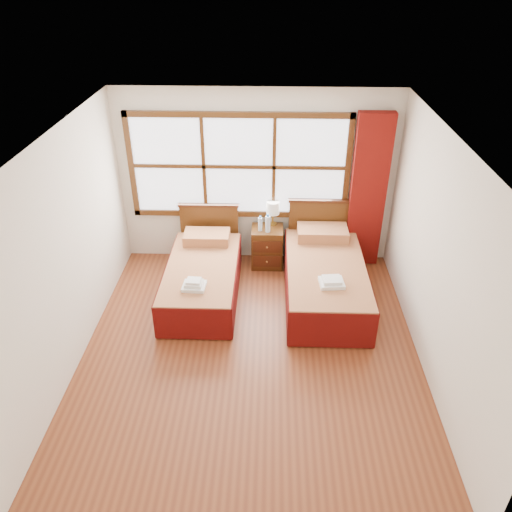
{
  "coord_description": "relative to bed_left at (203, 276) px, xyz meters",
  "views": [
    {
      "loc": [
        0.21,
        -4.5,
        4.1
      ],
      "look_at": [
        0.04,
        0.7,
        0.93
      ],
      "focal_mm": 35.0,
      "sensor_mm": 36.0,
      "label": 1
    }
  ],
  "objects": [
    {
      "name": "nightstand",
      "position": [
        0.88,
        0.8,
        0.02
      ],
      "size": [
        0.46,
        0.46,
        0.62
      ],
      "color": "#4C2B10",
      "rests_on": "floor"
    },
    {
      "name": "towels_right",
      "position": [
        1.7,
        -0.52,
        0.3
      ],
      "size": [
        0.32,
        0.29,
        0.09
      ],
      "rotation": [
        0.0,
        0.0,
        0.09
      ],
      "color": "white",
      "rests_on": "bed_right"
    },
    {
      "name": "wall_right",
      "position": [
        2.71,
        -1.2,
        1.01
      ],
      "size": [
        0.0,
        4.5,
        4.5
      ],
      "primitive_type": "plane",
      "rotation": [
        1.57,
        0.0,
        -1.57
      ],
      "color": "silver",
      "rests_on": "floor"
    },
    {
      "name": "curtain",
      "position": [
        2.31,
        0.91,
        0.88
      ],
      "size": [
        0.5,
        0.16,
        2.3
      ],
      "primitive_type": "cube",
      "color": "maroon",
      "rests_on": "wall_back"
    },
    {
      "name": "bed_right",
      "position": [
        1.68,
        -0.0,
        0.03
      ],
      "size": [
        1.06,
        2.08,
        1.03
      ],
      "color": "#411D0D",
      "rests_on": "floor"
    },
    {
      "name": "floor",
      "position": [
        0.71,
        -1.2,
        -0.29
      ],
      "size": [
        4.5,
        4.5,
        0.0
      ],
      "primitive_type": "plane",
      "color": "brown",
      "rests_on": "ground"
    },
    {
      "name": "towels_left",
      "position": [
        -0.02,
        -0.58,
        0.26
      ],
      "size": [
        0.3,
        0.27,
        0.12
      ],
      "rotation": [
        0.0,
        0.0,
        -0.06
      ],
      "color": "white",
      "rests_on": "bed_left"
    },
    {
      "name": "wall_left",
      "position": [
        -1.29,
        -1.2,
        1.01
      ],
      "size": [
        0.0,
        4.5,
        4.5
      ],
      "primitive_type": "plane",
      "rotation": [
        1.57,
        0.0,
        1.57
      ],
      "color": "silver",
      "rests_on": "floor"
    },
    {
      "name": "bottle_far",
      "position": [
        0.88,
        0.71,
        0.46
      ],
      "size": [
        0.07,
        0.07,
        0.28
      ],
      "color": "#C0DCF7",
      "rests_on": "nightstand"
    },
    {
      "name": "lamp",
      "position": [
        0.95,
        0.94,
        0.6
      ],
      "size": [
        0.19,
        0.19,
        0.37
      ],
      "color": "gold",
      "rests_on": "nightstand"
    },
    {
      "name": "wall_back",
      "position": [
        0.71,
        1.05,
        1.01
      ],
      "size": [
        4.0,
        0.0,
        4.0
      ],
      "primitive_type": "plane",
      "rotation": [
        1.57,
        0.0,
        0.0
      ],
      "color": "silver",
      "rests_on": "floor"
    },
    {
      "name": "ceiling",
      "position": [
        0.71,
        -1.2,
        2.31
      ],
      "size": [
        4.5,
        4.5,
        0.0
      ],
      "primitive_type": "plane",
      "rotation": [
        3.14,
        0.0,
        0.0
      ],
      "color": "white",
      "rests_on": "wall_back"
    },
    {
      "name": "bottle_near",
      "position": [
        0.77,
        0.74,
        0.44
      ],
      "size": [
        0.06,
        0.06,
        0.23
      ],
      "color": "#C0DCF7",
      "rests_on": "nightstand"
    },
    {
      "name": "window",
      "position": [
        0.46,
        1.01,
        1.21
      ],
      "size": [
        3.16,
        0.06,
        1.56
      ],
      "color": "white",
      "rests_on": "wall_back"
    },
    {
      "name": "bed_left",
      "position": [
        0.0,
        0.0,
        0.0
      ],
      "size": [
        0.97,
        1.99,
        0.93
      ],
      "color": "#411D0D",
      "rests_on": "floor"
    }
  ]
}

